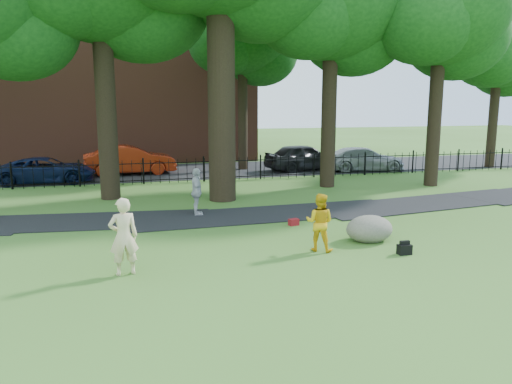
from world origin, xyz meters
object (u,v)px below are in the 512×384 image
object	(u,v)px
man	(320,222)
red_sedan	(130,160)
boulder	(369,227)
woman	(124,237)

from	to	relation	value
man	red_sedan	world-z (taller)	red_sedan
boulder	man	bearing A→B (deg)	-163.28
man	red_sedan	size ratio (longest dim) A/B	0.32
woman	red_sedan	size ratio (longest dim) A/B	0.37
woman	boulder	size ratio (longest dim) A/B	1.32
woman	red_sedan	xyz separation A→B (m)	(0.37, 16.83, -0.11)
boulder	red_sedan	distance (m)	16.99
red_sedan	boulder	bearing A→B (deg)	-162.08
woman	boulder	distance (m)	7.06
woman	man	bearing A→B (deg)	178.74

